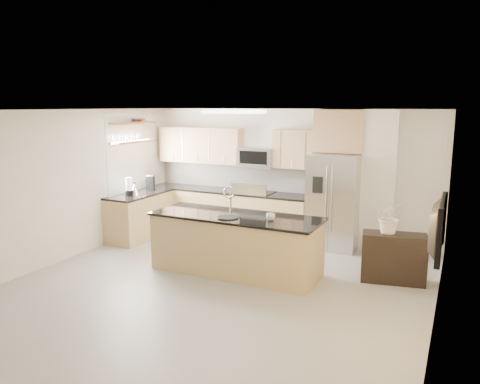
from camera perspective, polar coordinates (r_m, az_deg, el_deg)
The scene contains 27 objects.
floor at distance 6.99m, azimuth -3.61°, elevation -11.92°, with size 6.50×6.50×0.00m, color gray.
ceiling at distance 6.46m, azimuth -3.88°, elevation 9.92°, with size 6.00×6.50×0.02m, color silver.
wall_back at distance 9.52m, azimuth 5.88°, elevation 2.22°, with size 6.00×0.02×2.60m, color silver.
wall_front at distance 4.19m, azimuth -26.36°, elevation -9.60°, with size 6.00×0.02×2.60m, color silver.
wall_left at distance 8.46m, azimuth -21.75°, elevation 0.48°, with size 0.02×6.50×2.60m, color silver.
wall_right at distance 5.79m, azimuth 23.19°, elevation -3.98°, with size 0.02×6.50×2.60m, color silver.
back_counter at distance 9.87m, azimuth -1.56°, elevation -2.33°, with size 3.55×0.66×1.44m.
left_counter at distance 9.74m, azimuth -12.11°, elevation -2.80°, with size 0.66×1.50×0.92m.
range at distance 9.60m, azimuth 1.74°, elevation -2.70°, with size 0.76×0.64×1.14m.
upper_cabinets at distance 9.83m, azimuth -1.59°, elevation 5.61°, with size 3.50×0.33×0.75m.
microwave at distance 9.51m, azimuth 2.08°, elevation 4.26°, with size 0.76×0.40×0.40m.
refrigerator at distance 8.94m, azimuth 11.41°, elevation -1.15°, with size 0.92×0.78×1.78m.
partition_column at distance 8.93m, azimuth 16.59°, elevation 1.29°, with size 0.60×0.30×2.60m, color silver.
window at distance 9.73m, azimuth -13.80°, elevation 4.23°, with size 0.04×1.15×1.65m.
shelf_lower at distance 9.71m, azimuth -12.91°, elevation 6.03°, with size 0.30×1.20×0.04m, color #94613B.
shelf_upper at distance 9.69m, azimuth -13.00°, elevation 8.21°, with size 0.30×1.20×0.04m, color #94613B.
ceiling_fixture at distance 8.06m, azimuth -0.72°, elevation 9.77°, with size 1.00×0.50×0.06m, color white.
island at distance 7.56m, azimuth -0.51°, elevation -6.31°, with size 2.75×1.01×1.37m.
credenza at distance 7.56m, azimuth 18.21°, elevation -7.63°, with size 0.94×0.40×0.76m, color black.
cup at distance 7.12m, azimuth 3.75°, elevation -3.03°, with size 0.14×0.14×0.11m, color white.
platter at distance 7.25m, azimuth -1.53°, elevation -3.12°, with size 0.33×0.33×0.02m, color black.
blender at distance 9.39m, azimuth -13.40°, elevation 0.50°, with size 0.16×0.16×0.37m.
kettle at distance 9.45m, azimuth -12.72°, elevation 0.34°, with size 0.21×0.21×0.27m.
coffee_maker at distance 9.96m, azimuth -10.90°, elevation 1.07°, with size 0.23×0.24×0.30m.
bowl at distance 9.85m, azimuth -12.26°, elevation 8.63°, with size 0.35×0.35×0.09m, color #B7B7BA.
flower_vase at distance 7.38m, azimuth 17.91°, elevation -1.96°, with size 0.69×0.59×0.76m, color beige.
television at distance 5.59m, azimuth 22.20°, elevation -3.88°, with size 1.08×0.14×0.62m, color black.
Camera 1 is at (3.17, -5.63, 2.66)m, focal length 35.00 mm.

